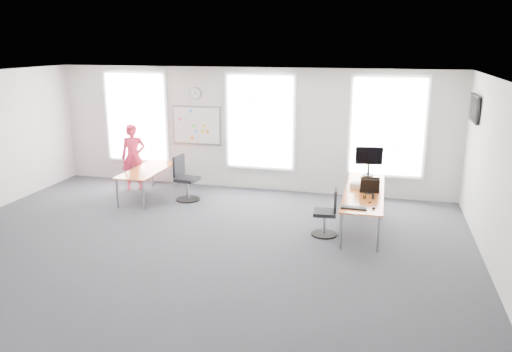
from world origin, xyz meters
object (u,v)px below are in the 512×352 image
(chair_right, at_px, (328,215))
(monitor, at_px, (369,159))
(desk_right, at_px, (364,193))
(chair_left, at_px, (185,181))
(person, at_px, (134,157))
(desk_left, at_px, (148,171))
(headphones, at_px, (368,196))
(keyboard, at_px, (354,208))

(chair_right, bearing_deg, monitor, 157.79)
(desk_right, height_order, chair_left, chair_left)
(chair_left, relative_size, person, 0.64)
(desk_right, distance_m, chair_right, 1.04)
(chair_left, xyz_separation_m, person, (-1.57, 0.52, 0.36))
(desk_left, distance_m, headphones, 5.24)
(desk_right, height_order, desk_left, desk_right)
(desk_left, distance_m, chair_left, 0.94)
(desk_left, relative_size, monitor, 2.87)
(desk_right, xyz_separation_m, headphones, (0.10, -0.50, 0.10))
(person, bearing_deg, headphones, -40.44)
(desk_left, height_order, chair_left, chair_left)
(keyboard, distance_m, monitor, 2.41)
(keyboard, distance_m, headphones, 0.69)
(desk_left, xyz_separation_m, chair_right, (4.40, -1.37, -0.23))
(chair_left, xyz_separation_m, monitor, (4.13, 0.59, 0.64))
(chair_left, xyz_separation_m, keyboard, (3.97, -1.78, 0.25))
(desk_left, bearing_deg, headphones, -11.99)
(desk_left, bearing_deg, desk_right, -6.65)
(desk_right, bearing_deg, headphones, -78.90)
(chair_right, bearing_deg, keyboard, 49.43)
(person, distance_m, headphones, 6.00)
(monitor, bearing_deg, chair_right, -115.33)
(keyboard, xyz_separation_m, monitor, (0.16, 2.37, 0.39))
(chair_left, distance_m, headphones, 4.35)
(desk_left, relative_size, chair_left, 1.81)
(person, distance_m, monitor, 5.70)
(chair_right, height_order, keyboard, chair_right)
(desk_right, distance_m, chair_left, 4.15)
(desk_right, height_order, person, person)
(person, bearing_deg, desk_left, -65.40)
(desk_left, height_order, keyboard, keyboard)
(chair_right, xyz_separation_m, chair_left, (-3.47, 1.41, 0.05))
(desk_right, xyz_separation_m, person, (-5.67, 1.15, 0.17))
(chair_right, xyz_separation_m, person, (-5.04, 1.93, 0.41))
(desk_left, height_order, monitor, monitor)
(keyboard, height_order, headphones, headphones)
(desk_right, relative_size, headphones, 14.33)
(desk_right, distance_m, keyboard, 1.16)
(person, xyz_separation_m, monitor, (5.70, 0.07, 0.27))
(desk_left, distance_m, person, 0.88)
(chair_left, distance_m, monitor, 4.22)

